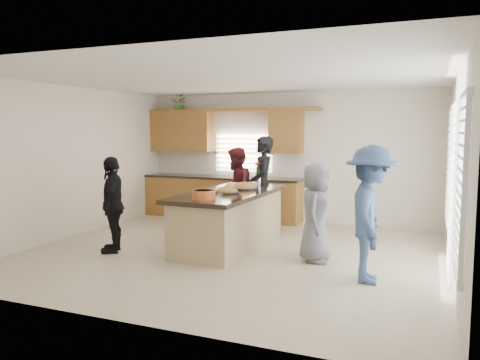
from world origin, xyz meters
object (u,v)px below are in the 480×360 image
at_px(woman_left_front, 113,204).
at_px(woman_right_front, 315,213).
at_px(woman_right_back, 371,214).
at_px(salad_bowl, 204,194).
at_px(woman_left_mid, 236,189).
at_px(island, 229,220).
at_px(woman_left_back, 262,185).

bearing_deg(woman_left_front, woman_right_front, 77.23).
distance_m(woman_left_front, woman_right_back, 4.07).
height_order(salad_bowl, woman_left_mid, woman_left_mid).
height_order(island, woman_right_front, woman_right_front).
distance_m(woman_left_back, woman_left_mid, 0.58).
bearing_deg(salad_bowl, woman_left_front, -177.65).
distance_m(salad_bowl, woman_left_mid, 2.24).
distance_m(salad_bowl, woman_left_front, 1.63).
bearing_deg(island, woman_left_front, -146.27).
distance_m(island, woman_right_front, 1.62).
height_order(woman_right_back, woman_right_front, woman_right_back).
bearing_deg(woman_left_front, woman_left_mid, 126.63).
distance_m(woman_left_back, woman_left_front, 2.85).
bearing_deg(woman_left_front, island, 97.45).
bearing_deg(woman_left_back, woman_left_mid, -118.74).
height_order(woman_left_mid, woman_right_back, woman_right_back).
xyz_separation_m(woman_left_back, woman_right_front, (1.38, -1.53, -0.19)).
bearing_deg(woman_right_back, salad_bowl, 82.73).
bearing_deg(woman_right_front, island, 73.91).
relative_size(woman_left_front, woman_right_front, 1.05).
height_order(salad_bowl, woman_right_back, woman_right_back).
bearing_deg(woman_right_back, woman_right_front, 46.55).
xyz_separation_m(island, salad_bowl, (-0.01, -0.96, 0.57)).
bearing_deg(woman_left_back, woman_right_front, 18.61).
bearing_deg(woman_right_front, woman_left_front, 98.42).
relative_size(island, woman_left_front, 1.74).
bearing_deg(woman_right_back, woman_left_back, 40.18).
distance_m(woman_left_back, woman_right_back, 3.18).
height_order(woman_left_mid, woman_left_front, woman_left_mid).
relative_size(salad_bowl, woman_left_mid, 0.21).
bearing_deg(island, woman_left_mid, 109.08).
relative_size(woman_left_mid, woman_right_back, 0.92).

